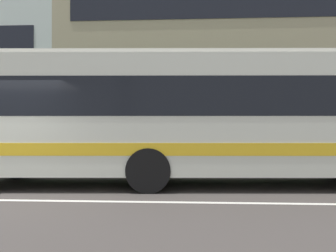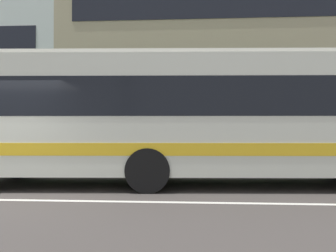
% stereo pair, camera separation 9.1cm
% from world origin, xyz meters
% --- Properties ---
extents(hedge_row_far, '(20.52, 1.10, 1.04)m').
position_xyz_m(hedge_row_far, '(0.92, 5.64, 0.52)').
color(hedge_row_far, '#286537').
rests_on(hedge_row_far, ground_plane).
extents(apartment_block_right, '(23.01, 9.98, 13.82)m').
position_xyz_m(apartment_block_right, '(8.84, 15.32, 6.91)').
color(apartment_block_right, tan).
rests_on(apartment_block_right, ground_plane).
extents(transit_bus, '(11.22, 3.09, 3.24)m').
position_xyz_m(transit_bus, '(3.74, 2.18, 1.79)').
color(transit_bus, beige).
rests_on(transit_bus, ground_plane).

